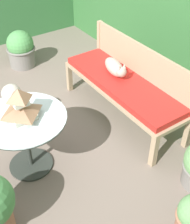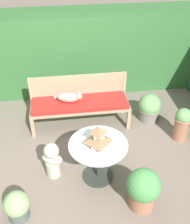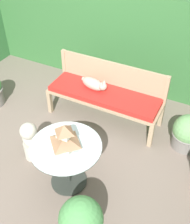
% 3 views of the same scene
% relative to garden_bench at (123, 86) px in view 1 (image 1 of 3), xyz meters
% --- Properties ---
extents(ground, '(30.00, 30.00, 0.00)m').
position_rel_garden_bench_xyz_m(ground, '(-0.13, -0.98, -0.42)').
color(ground, '#75665B').
extents(garden_bench, '(1.69, 0.54, 0.49)m').
position_rel_garden_bench_xyz_m(garden_bench, '(0.00, 0.00, 0.00)').
color(garden_bench, tan).
rests_on(garden_bench, ground).
extents(bench_backrest, '(1.69, 0.06, 0.85)m').
position_rel_garden_bench_xyz_m(bench_backrest, '(0.00, 0.25, 0.20)').
color(bench_backrest, tan).
rests_on(bench_backrest, ground).
extents(cat, '(0.48, 0.27, 0.21)m').
position_rel_garden_bench_xyz_m(cat, '(-0.17, 0.02, 0.16)').
color(cat, '#A89989').
rests_on(cat, garden_bench).
extents(patio_table, '(0.80, 0.80, 0.62)m').
position_rel_garden_bench_xyz_m(patio_table, '(0.13, -1.26, 0.08)').
color(patio_table, '#2D332D').
rests_on(patio_table, ground).
extents(pagoda_birdhouse, '(0.29, 0.29, 0.31)m').
position_rel_garden_bench_xyz_m(pagoda_birdhouse, '(0.13, -1.26, 0.34)').
color(pagoda_birdhouse, silver).
rests_on(pagoda_birdhouse, patio_table).
extents(garden_bust, '(0.35, 0.29, 0.58)m').
position_rel_garden_bench_xyz_m(garden_bust, '(-0.50, -1.13, -0.12)').
color(garden_bust, '#B7B2A3').
rests_on(garden_bust, ground).
extents(potted_plant_path_edge, '(0.42, 0.42, 0.55)m').
position_rel_garden_bench_xyz_m(potted_plant_path_edge, '(-1.79, -0.49, -0.15)').
color(potted_plant_path_edge, slate).
rests_on(potted_plant_path_edge, ground).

